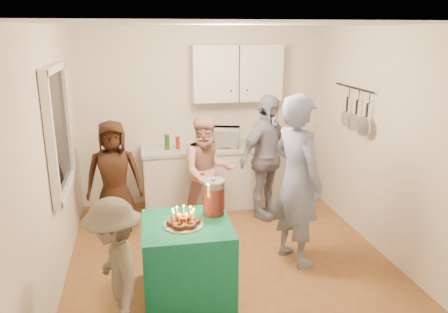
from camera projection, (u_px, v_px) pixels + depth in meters
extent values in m
plane|color=brown|center=(230.00, 261.00, 5.00)|extent=(4.00, 4.00, 0.00)
plane|color=white|center=(231.00, 24.00, 4.27)|extent=(4.00, 4.00, 0.00)
plane|color=silver|center=(202.00, 117.00, 6.52)|extent=(3.60, 3.60, 0.00)
plane|color=silver|center=(52.00, 162.00, 4.29)|extent=(4.00, 4.00, 0.00)
plane|color=silver|center=(384.00, 143.00, 4.99)|extent=(4.00, 4.00, 0.00)
cube|color=black|center=(57.00, 130.00, 4.50)|extent=(0.04, 1.00, 1.20)
cube|color=white|center=(219.00, 177.00, 6.52)|extent=(2.20, 0.58, 0.86)
cube|color=beige|center=(219.00, 148.00, 6.39)|extent=(2.24, 0.62, 0.05)
cube|color=white|center=(237.00, 73.00, 6.29)|extent=(1.30, 0.30, 0.80)
cube|color=black|center=(351.00, 107.00, 5.55)|extent=(0.12, 1.00, 0.60)
imported|color=white|center=(223.00, 137.00, 6.36)|extent=(0.56, 0.45, 0.27)
cube|color=#117353|center=(187.00, 259.00, 4.30)|extent=(0.87, 0.87, 0.76)
cylinder|color=#AE130D|center=(214.00, 198.00, 4.36)|extent=(0.22, 0.22, 0.34)
imported|color=#7C8AB5|center=(297.00, 181.00, 4.77)|extent=(0.67, 0.82, 1.92)
imported|color=#522B17|center=(114.00, 176.00, 5.65)|extent=(0.72, 0.47, 1.46)
imported|color=#CB6F69|center=(208.00, 172.00, 5.74)|extent=(0.77, 0.62, 1.50)
imported|color=#111139|center=(266.00, 157.00, 6.00)|extent=(1.07, 0.93, 1.73)
imported|color=#575046|center=(115.00, 273.00, 3.56)|extent=(0.63, 0.91, 1.28)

